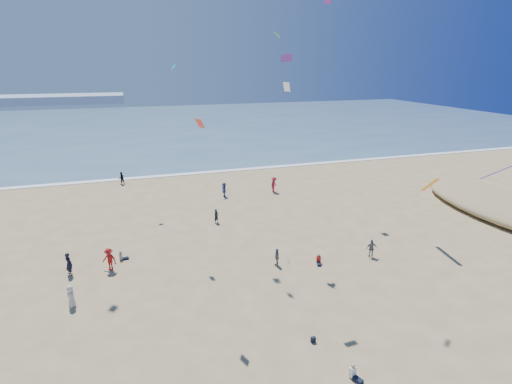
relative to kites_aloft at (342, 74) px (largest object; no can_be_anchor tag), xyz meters
name	(u,v)px	position (x,y,z in m)	size (l,w,h in m)	color
ocean	(146,126)	(-9.47, 82.40, -14.80)	(220.00, 100.00, 0.06)	#476B84
surf_line	(164,176)	(-9.47, 32.40, -14.79)	(220.00, 1.20, 0.08)	white
standing_flyers	(268,246)	(-3.61, 4.20, -13.94)	(29.62, 50.95, 1.94)	silver
seated_group	(248,335)	(-8.32, -5.67, -14.41)	(16.14, 26.89, 0.84)	white
navy_bag	(313,340)	(-4.71, -6.89, -14.66)	(0.28, 0.18, 0.34)	black
kites_aloft	(342,74)	(0.00, 0.00, 0.00)	(40.58, 45.21, 29.33)	green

